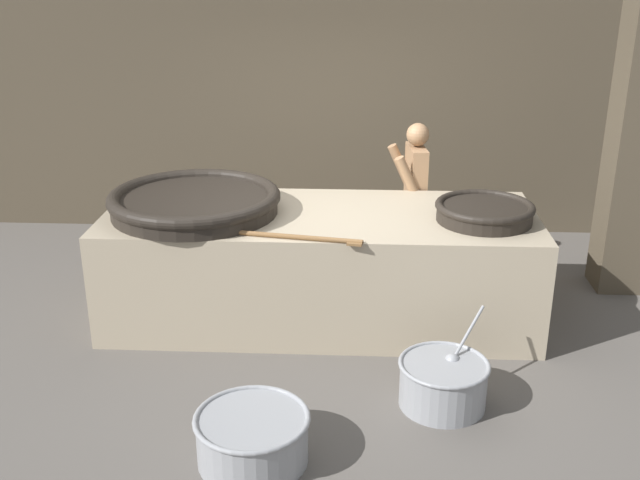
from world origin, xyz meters
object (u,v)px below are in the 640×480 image
cook (414,196)px  prep_bowl_vegetables (443,381)px  giant_wok_near (195,201)px  prep_bowl_meat (252,436)px  giant_wok_far (484,211)px

cook → prep_bowl_vegetables: cook is taller
cook → giant_wok_near: bearing=21.2°
cook → prep_bowl_meat: size_ratio=2.08×
cook → prep_bowl_vegetables: 2.47m
prep_bowl_meat → giant_wok_far: bearing=48.8°
giant_wok_far → prep_bowl_meat: size_ratio=1.09×
prep_bowl_vegetables → prep_bowl_meat: size_ratio=1.00×
giant_wok_near → cook: cook is taller
giant_wok_far → cook: 1.24m
giant_wok_near → cook: (1.99, 1.02, -0.24)m
cook → prep_bowl_vegetables: bearing=86.2°
cook → prep_bowl_vegetables: (0.09, -2.38, -0.67)m
giant_wok_far → prep_bowl_vegetables: bearing=-108.5°
prep_bowl_vegetables → giant_wok_near: bearing=146.8°
giant_wok_near → prep_bowl_vegetables: giant_wok_near is taller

